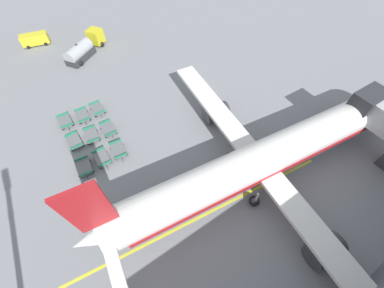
{
  "coord_description": "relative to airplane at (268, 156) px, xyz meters",
  "views": [
    {
      "loc": [
        23.53,
        -16.42,
        24.26
      ],
      "look_at": [
        10.34,
        -7.58,
        2.86
      ],
      "focal_mm": 22.0,
      "sensor_mm": 36.0,
      "label": 1
    }
  ],
  "objects": [
    {
      "name": "baggage_dolly_row_mid_a_col_a",
      "position": [
        -20.09,
        -14.6,
        -2.7
      ],
      "size": [
        3.21,
        1.79,
        0.92
      ],
      "color": "slate",
      "rests_on": "ground_plane"
    },
    {
      "name": "fuel_tanker_secondary",
      "position": [
        -34.87,
        -9.2,
        -1.92
      ],
      "size": [
        6.91,
        8.47,
        2.86
      ],
      "color": "yellow",
      "rests_on": "ground_plane"
    },
    {
      "name": "baggage_dolly_row_near_col_a",
      "position": [
        -20.37,
        -16.91,
        -2.7
      ],
      "size": [
        3.17,
        1.71,
        0.92
      ],
      "color": "slate",
      "rests_on": "ground_plane"
    },
    {
      "name": "baggage_dolly_row_mid_b_col_a",
      "position": [
        -20.21,
        -12.42,
        -2.7
      ],
      "size": [
        3.17,
        1.7,
        0.92
      ],
      "color": "slate",
      "rests_on": "ground_plane"
    },
    {
      "name": "baggage_dolly_row_near_col_c",
      "position": [
        -11.83,
        -17.16,
        -2.7
      ],
      "size": [
        3.22,
        1.83,
        0.92
      ],
      "color": "slate",
      "rests_on": "ground_plane"
    },
    {
      "name": "baggage_dolly_row_mid_b_col_b",
      "position": [
        -15.83,
        -12.55,
        -2.7
      ],
      "size": [
        3.19,
        1.74,
        0.92
      ],
      "color": "slate",
      "rests_on": "ground_plane"
    },
    {
      "name": "ground_plane",
      "position": [
        -16.47,
        1.85,
        -3.17
      ],
      "size": [
        500.0,
        500.0,
        0.0
      ],
      "primitive_type": "plane",
      "color": "gray"
    },
    {
      "name": "baggage_dolly_row_near_col_b",
      "position": [
        -16.26,
        -16.94,
        -2.7
      ],
      "size": [
        3.19,
        1.73,
        0.92
      ],
      "color": "slate",
      "rests_on": "ground_plane"
    },
    {
      "name": "baggage_dolly_row_mid_a_col_c",
      "position": [
        -11.88,
        -14.94,
        -2.7
      ],
      "size": [
        3.18,
        1.71,
        0.92
      ],
      "color": "slate",
      "rests_on": "ground_plane"
    },
    {
      "name": "airplane",
      "position": [
        0.0,
        0.0,
        0.0
      ],
      "size": [
        37.47,
        41.29,
        11.34
      ],
      "color": "white",
      "rests_on": "ground_plane"
    },
    {
      "name": "baggage_dolly_row_mid_a_col_b",
      "position": [
        -16.02,
        -14.77,
        -2.7
      ],
      "size": [
        3.23,
        1.86,
        0.92
      ],
      "color": "slate",
      "rests_on": "ground_plane"
    },
    {
      "name": "baggage_dolly_row_mid_b_col_c",
      "position": [
        -11.89,
        -12.8,
        -2.7
      ],
      "size": [
        3.23,
        1.85,
        0.92
      ],
      "color": "slate",
      "rests_on": "ground_plane"
    },
    {
      "name": "stand_guidance_stripe",
      "position": [
        0.52,
        -8.75,
        -3.17
      ],
      "size": [
        3.91,
        29.97,
        0.01
      ],
      "color": "yellow",
      "rests_on": "ground_plane"
    },
    {
      "name": "service_van",
      "position": [
        -43.31,
        -15.62,
        -2.09
      ],
      "size": [
        2.92,
        4.87,
        1.99
      ],
      "color": "yellow",
      "rests_on": "ground_plane"
    }
  ]
}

